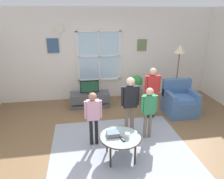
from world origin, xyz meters
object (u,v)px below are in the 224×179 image
Objects in this scene: armchair at (180,102)px; person_black_shirt at (130,100)px; coffee_table at (121,138)px; person_green_shirt at (149,107)px; tv_stand at (90,100)px; cup at (127,135)px; potted_plant_by_window at (136,88)px; book_stack at (113,134)px; remote_near_books at (122,139)px; television at (89,87)px; floor_lamp at (179,55)px; person_pink_shirt at (93,113)px; person_red_shirt at (152,87)px.

armchair is 0.67× the size of person_black_shirt.
coffee_table is 0.67× the size of person_green_shirt.
person_black_shirt reaches higher than tv_stand.
cup is 0.11× the size of potted_plant_by_window.
potted_plant_by_window is at bearing 65.72° from book_stack.
book_stack reaches higher than coffee_table.
remote_near_books is 0.11× the size of person_black_shirt.
television is at bearing 121.72° from person_green_shirt.
cup is at bearing -138.40° from armchair.
person_black_shirt is at bearing 56.23° from book_stack.
person_green_shirt is 2.19m from floor_lamp.
book_stack is (-2.02, -1.48, 0.17)m from armchair.
coffee_table is 0.72m from person_pink_shirt.
person_black_shirt is (0.34, 0.87, 0.34)m from remote_near_books.
person_red_shirt reaches higher than person_pink_shirt.
coffee_table is 0.58× the size of person_red_shirt.
television is 0.46× the size of person_green_shirt.
armchair is (2.29, -0.81, 0.13)m from tv_stand.
tv_stand is 7.82× the size of remote_near_books.
person_red_shirt is 0.96m from person_black_shirt.
armchair reaches higher than remote_near_books.
person_green_shirt is (1.10, -1.77, 0.11)m from television.
coffee_table is at bearing -80.28° from television.
cup is 0.91m from person_black_shirt.
book_stack is at bearing -148.12° from person_green_shirt.
armchair is at bearing 36.20° from book_stack.
armchair reaches higher than cup.
potted_plant_by_window reaches higher than coffee_table.
remote_near_books is 2.91m from potted_plant_by_window.
cup is at bearing -123.09° from person_red_shirt.
floor_lamp is (0.98, 0.71, 0.62)m from person_red_shirt.
armchair is 2.51m from book_stack.
remote_near_books is at bearing -132.46° from floor_lamp.
armchair is 2.49m from remote_near_books.
television is at bearing -168.83° from potted_plant_by_window.
television is 2.09m from person_green_shirt.
remote_near_books is 0.18× the size of potted_plant_by_window.
armchair reaches higher than potted_plant_by_window.
tv_stand is 1.85m from person_black_shirt.
television reaches higher than tv_stand.
person_green_shirt reaches higher than potted_plant_by_window.
coffee_table is at bearing -141.07° from armchair.
person_pink_shirt is (-0.04, -1.83, 0.11)m from television.
floor_lamp is at bearing 75.44° from armchair.
person_red_shirt reaches higher than person_green_shirt.
book_stack is 2.82m from potted_plant_by_window.
person_pink_shirt is (-0.44, 0.50, 0.28)m from coffee_table.
coffee_table is at bearing 153.43° from cup.
armchair reaches higher than tv_stand.
person_pink_shirt reaches higher than armchair.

